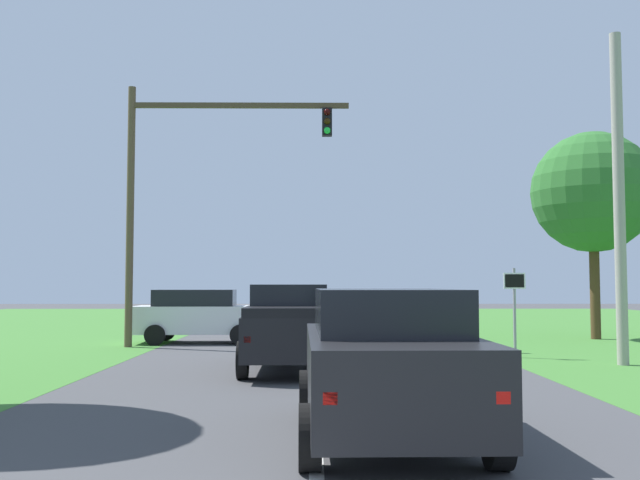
% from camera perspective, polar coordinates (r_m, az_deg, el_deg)
% --- Properties ---
extents(ground_plane, '(120.00, 120.00, 0.00)m').
position_cam_1_polar(ground_plane, '(14.21, -0.39, -11.60)').
color(ground_plane, '#424244').
extents(red_suv_near, '(2.33, 4.85, 1.93)m').
position_cam_1_polar(red_suv_near, '(9.51, 5.28, -9.39)').
color(red_suv_near, black).
rests_on(red_suv_near, ground_plane).
extents(pickup_truck_lead, '(2.18, 5.21, 1.99)m').
position_cam_1_polar(pickup_truck_lead, '(16.86, -2.43, -6.87)').
color(pickup_truck_lead, black).
rests_on(pickup_truck_lead, ground_plane).
extents(traffic_light, '(7.17, 0.40, 8.41)m').
position_cam_1_polar(traffic_light, '(23.81, -10.64, 4.97)').
color(traffic_light, brown).
rests_on(traffic_light, ground_plane).
extents(keep_moving_sign, '(0.60, 0.09, 2.44)m').
position_cam_1_polar(keep_moving_sign, '(20.50, 15.11, -4.61)').
color(keep_moving_sign, gray).
rests_on(keep_moving_sign, ground_plane).
extents(oak_tree_right, '(4.45, 4.45, 7.62)m').
position_cam_1_polar(oak_tree_right, '(28.51, 20.73, 3.52)').
color(oak_tree_right, '#4C351E').
rests_on(oak_tree_right, ground_plane).
extents(crossing_suv_far, '(4.54, 2.28, 1.81)m').
position_cam_1_polar(crossing_suv_far, '(25.13, -9.45, -5.85)').
color(crossing_suv_far, silver).
rests_on(crossing_suv_far, ground_plane).
extents(utility_pole_right, '(0.28, 0.28, 8.37)m').
position_cam_1_polar(utility_pole_right, '(19.61, 22.54, 3.16)').
color(utility_pole_right, '#9E998E').
rests_on(utility_pole_right, ground_plane).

